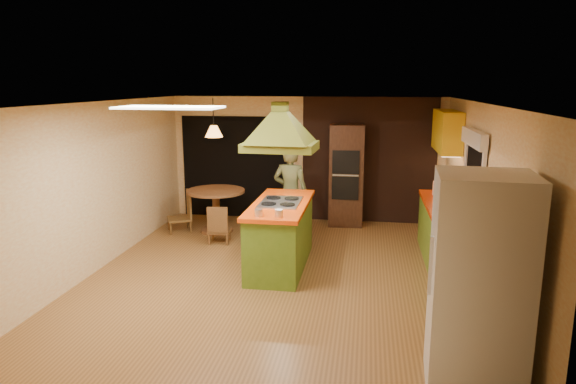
% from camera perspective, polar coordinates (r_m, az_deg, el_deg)
% --- Properties ---
extents(ground, '(6.50, 6.50, 0.00)m').
position_cam_1_polar(ground, '(7.63, -0.93, -9.23)').
color(ground, '#8E5E2E').
rests_on(ground, ground).
extents(room_walls, '(5.50, 6.50, 6.50)m').
position_cam_1_polar(room_walls, '(7.27, -0.97, -0.01)').
color(room_walls, beige).
rests_on(room_walls, ground).
extents(ceiling_plane, '(6.50, 6.50, 0.00)m').
position_cam_1_polar(ceiling_plane, '(7.12, -1.00, 9.88)').
color(ceiling_plane, silver).
rests_on(ceiling_plane, room_walls).
extents(brick_panel, '(2.64, 0.03, 2.50)m').
position_cam_1_polar(brick_panel, '(10.35, 8.95, 3.47)').
color(brick_panel, '#381E14').
rests_on(brick_panel, ground).
extents(nook_opening, '(2.20, 0.03, 2.10)m').
position_cam_1_polar(nook_opening, '(10.73, -5.94, 2.77)').
color(nook_opening, black).
rests_on(nook_opening, ground).
extents(right_counter, '(0.62, 3.05, 0.92)m').
position_cam_1_polar(right_counter, '(8.05, 17.36, -5.18)').
color(right_counter, olive).
rests_on(right_counter, ground).
extents(upper_cabinets, '(0.34, 1.40, 0.70)m').
position_cam_1_polar(upper_cabinets, '(9.34, 17.26, 6.49)').
color(upper_cabinets, yellow).
rests_on(upper_cabinets, room_walls).
extents(window_right, '(0.12, 1.35, 1.06)m').
position_cam_1_polar(window_right, '(7.62, 20.02, 3.80)').
color(window_right, black).
rests_on(window_right, room_walls).
extents(fluor_panel, '(1.20, 0.60, 0.03)m').
position_cam_1_polar(fluor_panel, '(6.26, -13.04, 9.14)').
color(fluor_panel, white).
rests_on(fluor_panel, ceiling_plane).
extents(kitchen_island, '(0.82, 2.02, 1.02)m').
position_cam_1_polar(kitchen_island, '(7.83, -0.84, -4.72)').
color(kitchen_island, '#587D1F').
rests_on(kitchen_island, ground).
extents(range_hood, '(1.09, 0.81, 0.80)m').
position_cam_1_polar(range_hood, '(7.52, -0.88, 8.09)').
color(range_hood, '#5D6419').
rests_on(range_hood, ceiling_plane).
extents(man, '(0.68, 0.50, 1.72)m').
position_cam_1_polar(man, '(9.06, 0.28, -0.13)').
color(man, '#4B4F29').
rests_on(man, ground).
extents(refrigerator, '(0.87, 0.83, 2.01)m').
position_cam_1_polar(refrigerator, '(4.97, 20.42, -9.56)').
color(refrigerator, white).
rests_on(refrigerator, ground).
extents(wall_oven, '(0.68, 0.62, 1.99)m').
position_cam_1_polar(wall_oven, '(10.12, 6.48, 1.87)').
color(wall_oven, '#482817').
rests_on(wall_oven, ground).
extents(dining_table, '(1.08, 1.08, 0.81)m').
position_cam_1_polar(dining_table, '(9.72, -8.01, -1.13)').
color(dining_table, brown).
rests_on(dining_table, ground).
extents(chair_left, '(0.58, 0.58, 0.78)m').
position_cam_1_polar(chair_left, '(9.90, -12.03, -2.12)').
color(chair_left, brown).
rests_on(chair_left, ground).
extents(chair_near, '(0.41, 0.41, 0.68)m').
position_cam_1_polar(chair_near, '(9.11, -7.63, -3.52)').
color(chair_near, brown).
rests_on(chair_near, ground).
extents(pendant_lamp, '(0.40, 0.40, 0.21)m').
position_cam_1_polar(pendant_lamp, '(9.51, -8.24, 6.69)').
color(pendant_lamp, '#FF9E3F').
rests_on(pendant_lamp, ceiling_plane).
extents(canister_large, '(0.17, 0.17, 0.23)m').
position_cam_1_polar(canister_large, '(8.96, 16.27, 0.41)').
color(canister_large, beige).
rests_on(canister_large, right_counter).
extents(canister_medium, '(0.17, 0.17, 0.20)m').
position_cam_1_polar(canister_medium, '(8.97, 16.25, 0.34)').
color(canister_medium, beige).
rests_on(canister_medium, right_counter).
extents(canister_small, '(0.16, 0.16, 0.17)m').
position_cam_1_polar(canister_small, '(8.23, 16.91, -0.87)').
color(canister_small, beige).
rests_on(canister_small, right_counter).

